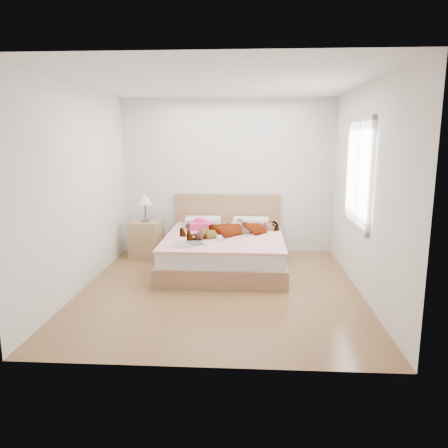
# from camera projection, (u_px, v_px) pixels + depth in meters

# --- Properties ---
(ground) EXTENTS (4.00, 4.00, 0.00)m
(ground) POSITION_uv_depth(u_px,v_px,m) (220.00, 289.00, 5.73)
(ground) COLOR #57381B
(ground) RESTS_ON ground
(woman) EXTENTS (1.72, 1.31, 0.22)m
(woman) POSITION_uv_depth(u_px,v_px,m) (234.00, 227.00, 6.63)
(woman) COLOR white
(woman) RESTS_ON bed
(hair) EXTENTS (0.51, 0.61, 0.09)m
(hair) POSITION_uv_depth(u_px,v_px,m) (200.00, 225.00, 7.12)
(hair) COLOR black
(hair) RESTS_ON bed
(phone) EXTENTS (0.07, 0.09, 0.05)m
(phone) POSITION_uv_depth(u_px,v_px,m) (204.00, 218.00, 7.04)
(phone) COLOR silver
(phone) RESTS_ON bed
(room_shell) EXTENTS (4.00, 4.00, 4.00)m
(room_shell) POSITION_uv_depth(u_px,v_px,m) (359.00, 173.00, 5.63)
(room_shell) COLOR white
(room_shell) RESTS_ON ground
(bed) EXTENTS (1.80, 2.08, 1.00)m
(bed) POSITION_uv_depth(u_px,v_px,m) (225.00, 249.00, 6.69)
(bed) COLOR brown
(bed) RESTS_ON ground
(towel) EXTENTS (0.38, 0.32, 0.18)m
(towel) POSITION_uv_depth(u_px,v_px,m) (200.00, 225.00, 6.97)
(towel) COLOR #F04173
(towel) RESTS_ON bed
(magazine) EXTENTS (0.54, 0.47, 0.03)m
(magazine) POSITION_uv_depth(u_px,v_px,m) (189.00, 244.00, 5.96)
(magazine) COLOR white
(magazine) RESTS_ON bed
(coffee_mug) EXTENTS (0.12, 0.10, 0.09)m
(coffee_mug) POSITION_uv_depth(u_px,v_px,m) (219.00, 238.00, 6.14)
(coffee_mug) COLOR white
(coffee_mug) RESTS_ON bed
(plush_toy) EXTENTS (0.17, 0.23, 0.12)m
(plush_toy) POSITION_uv_depth(u_px,v_px,m) (200.00, 236.00, 6.24)
(plush_toy) COLOR black
(plush_toy) RESTS_ON bed
(nightstand) EXTENTS (0.54, 0.50, 1.06)m
(nightstand) POSITION_uv_depth(u_px,v_px,m) (146.00, 236.00, 7.21)
(nightstand) COLOR olive
(nightstand) RESTS_ON ground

